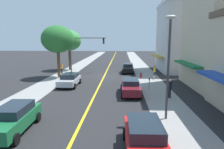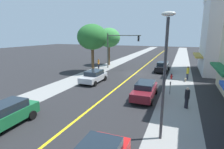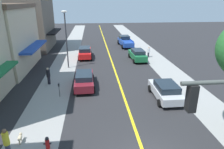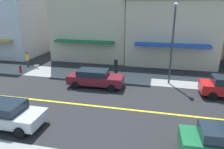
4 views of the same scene
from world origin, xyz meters
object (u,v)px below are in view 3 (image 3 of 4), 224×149
object	(u,v)px
silver_sedan_right_curb	(166,90)
pedestrian_white_shirt	(149,52)
fire_hydrant	(47,143)
blue_pickup_truck	(125,41)
pedestrian_black_shirt	(48,76)
small_dog	(20,137)
maroon_sedan_left_curb	(84,79)
red_sedan_left_curb	(85,52)
street_lamp	(66,34)
parking_meter	(59,88)
green_sedan_right_curb	(138,55)
pedestrian_yellow_shirt	(7,142)

from	to	relation	value
silver_sedan_right_curb	pedestrian_white_shirt	distance (m)	13.71
fire_hydrant	silver_sedan_right_curb	distance (m)	10.54
blue_pickup_truck	pedestrian_black_shirt	xyz separation A→B (m)	(-10.73, -17.31, 0.02)
fire_hydrant	small_dog	distance (m)	1.92
pedestrian_black_shirt	small_dog	size ratio (longest dim) A/B	2.68
fire_hydrant	maroon_sedan_left_curb	world-z (taller)	maroon_sedan_left_curb
maroon_sedan_left_curb	blue_pickup_truck	xyz separation A→B (m)	(7.09, 18.40, 0.11)
red_sedan_left_curb	street_lamp	bearing A→B (deg)	155.54
fire_hydrant	blue_pickup_truck	world-z (taller)	blue_pickup_truck
red_sedan_left_curb	maroon_sedan_left_curb	world-z (taller)	red_sedan_left_curb
fire_hydrant	parking_meter	size ratio (longest dim) A/B	0.60
silver_sedan_right_curb	pedestrian_black_shirt	bearing A→B (deg)	68.16
maroon_sedan_left_curb	green_sedan_right_curb	distance (m)	11.42
parking_meter	pedestrian_black_shirt	xyz separation A→B (m)	(-1.50, 3.10, 0.07)
red_sedan_left_curb	silver_sedan_right_curb	distance (m)	15.98
pedestrian_white_shirt	pedestrian_yellow_shirt	size ratio (longest dim) A/B	0.89
maroon_sedan_left_curb	pedestrian_black_shirt	xyz separation A→B (m)	(-3.65, 1.08, 0.13)
silver_sedan_right_curb	pedestrian_yellow_shirt	distance (m)	12.49
maroon_sedan_left_curb	small_dog	distance (m)	8.82
fire_hydrant	green_sedan_right_curb	distance (m)	19.80
silver_sedan_right_curb	street_lamp	bearing A→B (deg)	44.36
pedestrian_yellow_shirt	pedestrian_black_shirt	distance (m)	10.30
fire_hydrant	street_lamp	xyz separation A→B (m)	(-0.34, 15.09, 3.90)
silver_sedan_right_curb	pedestrian_white_shirt	xyz separation A→B (m)	(2.21, 13.53, 0.06)
pedestrian_white_shirt	small_dog	size ratio (longest dim) A/B	2.41
parking_meter	maroon_sedan_left_curb	distance (m)	2.94
parking_meter	red_sedan_left_curb	world-z (taller)	red_sedan_left_curb
parking_meter	pedestrian_yellow_shirt	bearing A→B (deg)	-103.45
pedestrian_yellow_shirt	pedestrian_black_shirt	xyz separation A→B (m)	(0.22, 10.30, -0.02)
maroon_sedan_left_curb	pedestrian_black_shirt	bearing A→B (deg)	72.46
fire_hydrant	green_sedan_right_curb	xyz separation A→B (m)	(9.18, 17.54, 0.45)
fire_hydrant	pedestrian_black_shirt	world-z (taller)	pedestrian_black_shirt
fire_hydrant	pedestrian_yellow_shirt	bearing A→B (deg)	-167.10
maroon_sedan_left_curb	green_sedan_right_curb	xyz separation A→B (m)	(7.30, 8.78, 0.03)
green_sedan_right_curb	small_dog	xyz separation A→B (m)	(-10.95, -16.80, -0.51)
fire_hydrant	blue_pickup_truck	size ratio (longest dim) A/B	0.13
red_sedan_left_curb	pedestrian_white_shirt	distance (m)	9.56
blue_pickup_truck	red_sedan_left_curb	bearing A→B (deg)	132.80
street_lamp	small_dog	bearing A→B (deg)	-95.70
parking_meter	red_sedan_left_curb	distance (m)	13.09
red_sedan_left_curb	silver_sedan_right_curb	size ratio (longest dim) A/B	1.09
parking_meter	green_sedan_right_curb	size ratio (longest dim) A/B	0.28
red_sedan_left_curb	pedestrian_white_shirt	bearing A→B (deg)	-95.03
parking_meter	small_dog	xyz separation A→B (m)	(-1.50, -6.01, -0.53)
parking_meter	red_sedan_left_curb	xyz separation A→B (m)	(1.93, 12.95, -0.02)
pedestrian_yellow_shirt	small_dog	distance (m)	1.37
fire_hydrant	parking_meter	bearing A→B (deg)	92.27
silver_sedan_right_curb	green_sedan_right_curb	world-z (taller)	green_sedan_right_curb
street_lamp	red_sedan_left_curb	bearing A→B (deg)	66.57
pedestrian_white_shirt	pedestrian_black_shirt	world-z (taller)	pedestrian_black_shirt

